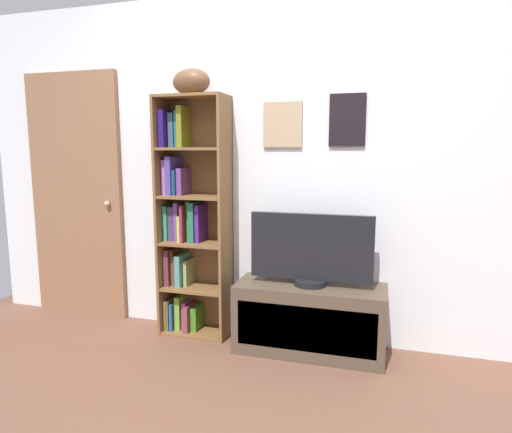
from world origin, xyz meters
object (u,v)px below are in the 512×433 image
Objects in this scene: tv_stand at (310,318)px; television at (311,250)px; bookshelf at (188,223)px; door at (77,197)px; football at (191,82)px.

television is (-0.00, 0.00, 0.47)m from tv_stand.
door is (-1.03, 0.08, 0.15)m from bookshelf.
television is at bearing -5.89° from bookshelf.
television is at bearing 90.00° from tv_stand.
football is at bearing -26.09° from bookshelf.
bookshelf is 2.14× the size of television.
door is (-1.95, 0.18, 0.28)m from television.
football reaches higher than tv_stand.
bookshelf is at bearing 174.04° from tv_stand.
television is (0.87, -0.07, -1.12)m from football.
door is (-1.95, 0.18, 0.75)m from tv_stand.
door reaches higher than football.
bookshelf is 1.75× the size of tv_stand.
bookshelf reaches higher than television.
television reaches higher than tv_stand.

